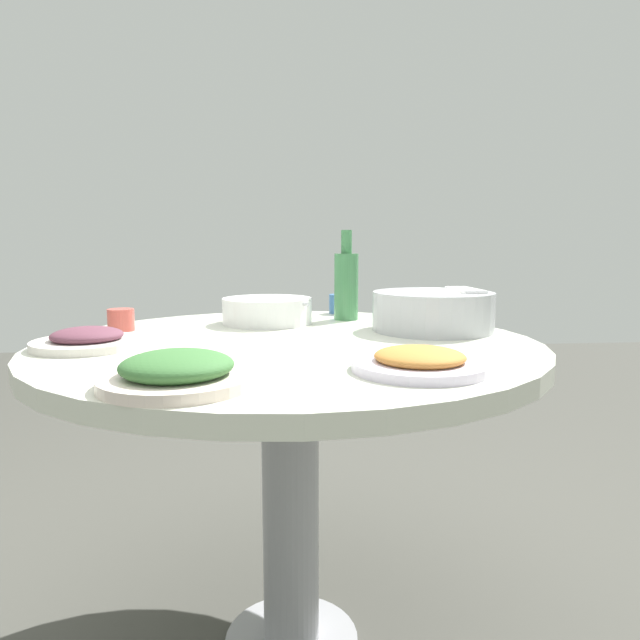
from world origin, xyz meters
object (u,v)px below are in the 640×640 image
(dish_greens, at_px, (177,372))
(tea_cup_far, at_px, (121,320))
(dish_tofu_braise, at_px, (420,362))
(green_bottle, at_px, (346,284))
(tea_cup_near, at_px, (341,304))
(rice_bowl, at_px, (433,310))
(dish_eggplant, at_px, (87,340))
(soup_bowl, at_px, (267,312))
(round_dining_table, at_px, (290,395))

(dish_greens, height_order, tea_cup_far, same)
(dish_tofu_braise, bearing_deg, green_bottle, 93.11)
(tea_cup_near, distance_m, tea_cup_far, 0.67)
(dish_greens, height_order, green_bottle, green_bottle)
(dish_tofu_braise, relative_size, tea_cup_near, 3.08)
(rice_bowl, distance_m, dish_greens, 0.75)
(dish_eggplant, height_order, tea_cup_near, tea_cup_near)
(dish_eggplant, relative_size, green_bottle, 0.88)
(soup_bowl, relative_size, dish_eggplant, 1.08)
(round_dining_table, bearing_deg, green_bottle, 62.49)
(rice_bowl, height_order, tea_cup_far, rice_bowl)
(rice_bowl, height_order, soup_bowl, rice_bowl)
(soup_bowl, distance_m, tea_cup_far, 0.38)
(round_dining_table, relative_size, dish_tofu_braise, 4.78)
(dish_eggplant, xyz_separation_m, green_bottle, (0.60, 0.39, 0.09))
(tea_cup_near, bearing_deg, rice_bowl, -63.70)
(soup_bowl, bearing_deg, rice_bowl, -21.52)
(dish_tofu_braise, xyz_separation_m, tea_cup_near, (-0.03, 0.81, 0.01))
(soup_bowl, xyz_separation_m, dish_eggplant, (-0.38, -0.33, -0.02))
(dish_eggplant, distance_m, tea_cup_far, 0.23)
(dish_eggplant, xyz_separation_m, dish_greens, (0.24, -0.34, 0.01))
(rice_bowl, xyz_separation_m, green_bottle, (-0.19, 0.23, 0.05))
(rice_bowl, bearing_deg, dish_eggplant, -168.16)
(dish_greens, relative_size, tea_cup_far, 3.67)
(soup_bowl, distance_m, dish_greens, 0.69)
(round_dining_table, bearing_deg, tea_cup_far, 157.07)
(green_bottle, distance_m, tea_cup_near, 0.16)
(round_dining_table, bearing_deg, soup_bowl, 100.46)
(round_dining_table, relative_size, green_bottle, 4.38)
(dish_tofu_braise, xyz_separation_m, green_bottle, (-0.04, 0.67, 0.09))
(soup_bowl, distance_m, tea_cup_near, 0.31)
(round_dining_table, relative_size, rice_bowl, 3.72)
(tea_cup_near, bearing_deg, round_dining_table, -110.44)
(dish_greens, bearing_deg, dish_eggplant, 124.92)
(dish_eggplant, relative_size, tea_cup_near, 2.96)
(soup_bowl, relative_size, green_bottle, 0.95)
(green_bottle, bearing_deg, dish_eggplant, -146.94)
(dish_tofu_braise, bearing_deg, soup_bowl, 113.45)
(dish_greens, xyz_separation_m, tea_cup_far, (-0.23, 0.58, 0.01))
(dish_greens, distance_m, dish_tofu_braise, 0.40)
(dish_greens, xyz_separation_m, tea_cup_near, (0.37, 0.88, 0.01))
(round_dining_table, xyz_separation_m, tea_cup_near, (0.18, 0.48, 0.16))
(soup_bowl, bearing_deg, tea_cup_far, -164.92)
(tea_cup_near, relative_size, tea_cup_far, 1.16)
(dish_eggplant, relative_size, tea_cup_far, 3.45)
(dish_tofu_braise, height_order, tea_cup_near, tea_cup_near)
(soup_bowl, bearing_deg, green_bottle, 15.47)
(round_dining_table, distance_m, green_bottle, 0.45)
(soup_bowl, height_order, dish_eggplant, soup_bowl)
(round_dining_table, bearing_deg, dish_greens, -114.96)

